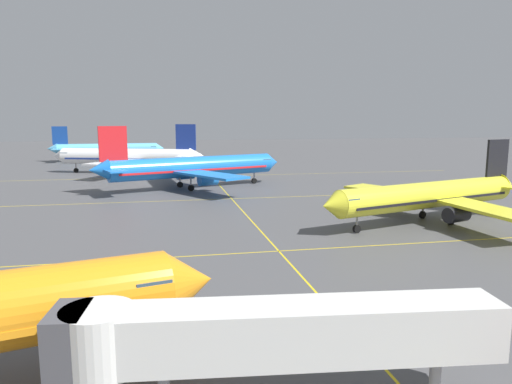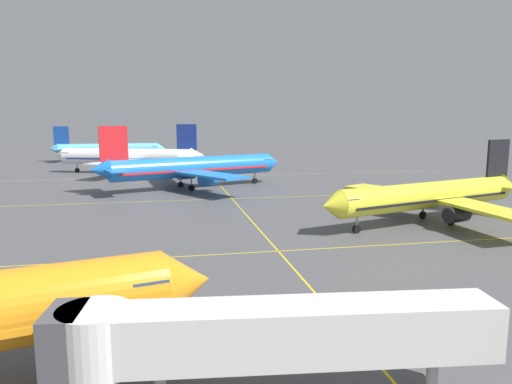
{
  "view_description": "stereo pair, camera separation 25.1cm",
  "coord_description": "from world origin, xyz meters",
  "px_view_note": "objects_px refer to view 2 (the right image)",
  "views": [
    {
      "loc": [
        -12.12,
        -15.3,
        14.03
      ],
      "look_at": [
        0.92,
        48.67,
        3.82
      ],
      "focal_mm": 32.96,
      "sensor_mm": 36.0,
      "label": 1
    },
    {
      "loc": [
        -11.87,
        -15.35,
        14.03
      ],
      "look_at": [
        0.92,
        48.67,
        3.82
      ],
      "focal_mm": 32.96,
      "sensor_mm": 36.0,
      "label": 2
    }
  ],
  "objects_px": {
    "airliner_third_row": "(193,167)",
    "airliner_far_left_stand": "(129,157)",
    "airliner_second_row": "(431,195)",
    "airliner_far_right_stand": "(108,149)",
    "jet_bridge": "(248,334)"
  },
  "relations": [
    {
      "from": "airliner_far_left_stand",
      "to": "airliner_far_right_stand",
      "type": "bearing_deg",
      "value": 103.78
    },
    {
      "from": "airliner_third_row",
      "to": "airliner_far_left_stand",
      "type": "bearing_deg",
      "value": 115.65
    },
    {
      "from": "airliner_far_right_stand",
      "to": "jet_bridge",
      "type": "bearing_deg",
      "value": -81.45
    },
    {
      "from": "airliner_far_right_stand",
      "to": "jet_bridge",
      "type": "relative_size",
      "value": 1.76
    },
    {
      "from": "airliner_second_row",
      "to": "airliner_far_left_stand",
      "type": "distance_m",
      "value": 81.12
    },
    {
      "from": "airliner_second_row",
      "to": "jet_bridge",
      "type": "bearing_deg",
      "value": -131.1
    },
    {
      "from": "airliner_far_left_stand",
      "to": "airliner_second_row",
      "type": "bearing_deg",
      "value": -57.22
    },
    {
      "from": "airliner_second_row",
      "to": "airliner_third_row",
      "type": "relative_size",
      "value": 0.88
    },
    {
      "from": "airliner_far_right_stand",
      "to": "jet_bridge",
      "type": "distance_m",
      "value": 144.15
    },
    {
      "from": "airliner_second_row",
      "to": "airliner_far_left_stand",
      "type": "height_order",
      "value": "airliner_far_left_stand"
    },
    {
      "from": "airliner_third_row",
      "to": "airliner_far_right_stand",
      "type": "height_order",
      "value": "airliner_third_row"
    },
    {
      "from": "airliner_third_row",
      "to": "airliner_second_row",
      "type": "bearing_deg",
      "value": -52.29
    },
    {
      "from": "airliner_far_left_stand",
      "to": "airliner_far_right_stand",
      "type": "height_order",
      "value": "airliner_far_left_stand"
    },
    {
      "from": "airliner_third_row",
      "to": "airliner_far_right_stand",
      "type": "xyz_separation_m",
      "value": [
        -23.72,
        67.94,
        -0.39
      ]
    },
    {
      "from": "airliner_third_row",
      "to": "airliner_far_left_stand",
      "type": "height_order",
      "value": "airliner_third_row"
    }
  ]
}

